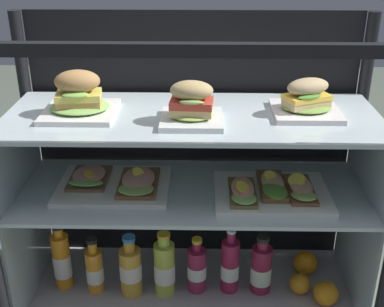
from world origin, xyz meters
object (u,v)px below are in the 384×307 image
juice_bottle_back_left (131,270)px  juice_bottle_front_left_end (165,268)px  juice_bottle_front_second (197,269)px  juice_bottle_tucked_behind (230,265)px  plated_roll_sandwich_left_of_center (191,106)px  juice_bottle_front_middle (62,261)px  orange_fruit_beside_bottles (305,263)px  orange_fruit_near_left_post (300,284)px  open_sandwich_tray_mid_right (115,183)px  open_sandwich_tray_right_of_center (272,191)px  juice_bottle_front_right_end (261,270)px  juice_bottle_back_center (95,270)px  plated_roll_sandwich_mid_left (79,98)px  orange_fruit_rolled_forward (326,293)px  plated_roll_sandwich_far_left (307,101)px

juice_bottle_back_left → juice_bottle_front_left_end: juice_bottle_front_left_end is taller
juice_bottle_front_second → juice_bottle_tucked_behind: bearing=1.5°
juice_bottle_front_left_end → juice_bottle_back_left: bearing=-177.9°
plated_roll_sandwich_left_of_center → juice_bottle_front_middle: size_ratio=0.71×
juice_bottle_front_second → orange_fruit_beside_bottles: juice_bottle_front_second is taller
plated_roll_sandwich_left_of_center → orange_fruit_near_left_post: size_ratio=2.46×
orange_fruit_near_left_post → open_sandwich_tray_mid_right: bearing=178.7°
plated_roll_sandwich_left_of_center → open_sandwich_tray_mid_right: (-0.23, 0.06, -0.27)m
open_sandwich_tray_right_of_center → juice_bottle_back_left: bearing=177.7°
juice_bottle_back_left → juice_bottle_front_right_end: (0.43, 0.02, -0.01)m
juice_bottle_back_center → orange_fruit_beside_bottles: bearing=8.4°
plated_roll_sandwich_mid_left → juice_bottle_tucked_behind: size_ratio=0.86×
juice_bottle_front_left_end → open_sandwich_tray_mid_right: bearing=171.9°
juice_bottle_back_center → juice_bottle_front_second: size_ratio=1.02×
plated_roll_sandwich_left_of_center → juice_bottle_front_right_end: 0.63m
juice_bottle_front_second → orange_fruit_rolled_forward: 0.42m
plated_roll_sandwich_mid_left → orange_fruit_beside_bottles: bearing=7.3°
juice_bottle_front_right_end → juice_bottle_back_left: bearing=-177.6°
juice_bottle_back_center → orange_fruit_rolled_forward: (0.75, -0.05, -0.04)m
plated_roll_sandwich_far_left → juice_bottle_back_center: (-0.65, -0.03, -0.58)m
plated_roll_sandwich_left_of_center → juice_bottle_back_center: bearing=172.2°
plated_roll_sandwich_far_left → orange_fruit_near_left_post: bearing=-39.3°
juice_bottle_tucked_behind → plated_roll_sandwich_far_left: bearing=3.6°
juice_bottle_front_middle → orange_fruit_near_left_post: size_ratio=3.45×
juice_bottle_front_left_end → plated_roll_sandwich_far_left: bearing=4.7°
juice_bottle_front_middle → juice_bottle_front_second: (0.45, -0.01, -0.02)m
open_sandwich_tray_right_of_center → juice_bottle_tucked_behind: 0.33m
plated_roll_sandwich_mid_left → juice_bottle_front_second: (0.34, 0.00, -0.59)m
open_sandwich_tray_mid_right → juice_bottle_front_right_end: open_sandwich_tray_mid_right is taller
orange_fruit_near_left_post → juice_bottle_front_second: bearing=178.1°
orange_fruit_rolled_forward → juice_bottle_back_center: bearing=176.1°
juice_bottle_front_middle → juice_bottle_tucked_behind: bearing=-0.6°
juice_bottle_front_middle → orange_fruit_near_left_post: (0.79, -0.02, -0.06)m
plated_roll_sandwich_mid_left → plated_roll_sandwich_left_of_center: 0.32m
orange_fruit_rolled_forward → plated_roll_sandwich_mid_left: bearing=175.1°
juice_bottle_front_middle → juice_bottle_tucked_behind: juice_bottle_front_middle is taller
plated_roll_sandwich_mid_left → juice_bottle_back_left: (0.12, -0.02, -0.58)m
juice_bottle_back_left → orange_fruit_beside_bottles: (0.60, 0.11, -0.05)m
orange_fruit_near_left_post → juice_bottle_front_left_end: bearing=-179.1°
plated_roll_sandwich_far_left → juice_bottle_front_right_end: (-0.10, -0.02, -0.58)m
juice_bottle_front_middle → orange_fruit_beside_bottles: (0.83, 0.08, -0.06)m
plated_roll_sandwich_mid_left → open_sandwich_tray_mid_right: plated_roll_sandwich_mid_left is taller
open_sandwich_tray_mid_right → juice_bottle_back_left: (0.04, -0.02, -0.31)m
juice_bottle_back_center → juice_bottle_front_second: juice_bottle_back_center is taller
juice_bottle_back_left → juice_bottle_front_second: 0.22m
open_sandwich_tray_mid_right → orange_fruit_rolled_forward: open_sandwich_tray_mid_right is taller
juice_bottle_back_left → orange_fruit_near_left_post: 0.56m
orange_fruit_beside_bottles → orange_fruit_rolled_forward: size_ratio=1.03×
open_sandwich_tray_mid_right → open_sandwich_tray_right_of_center: (0.47, -0.04, 0.00)m
open_sandwich_tray_right_of_center → juice_bottle_back_left: open_sandwich_tray_right_of_center is taller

